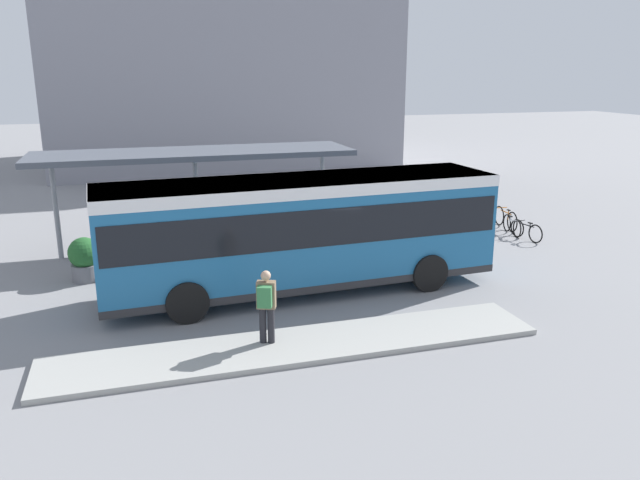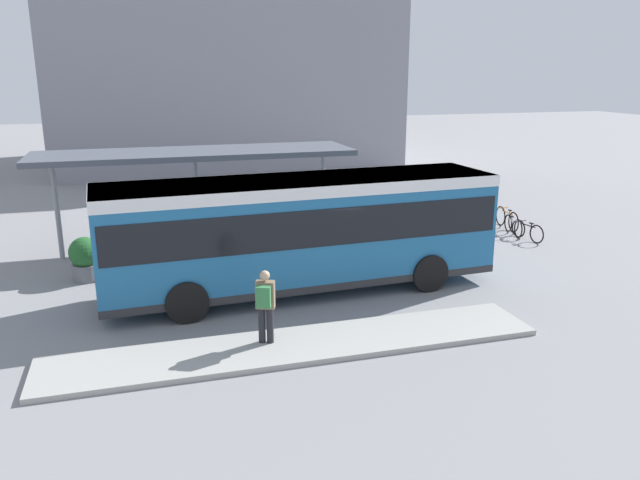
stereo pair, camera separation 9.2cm
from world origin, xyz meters
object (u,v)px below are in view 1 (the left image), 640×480
object	(u,v)px
bicycle_orange	(506,218)
potted_planter_near_shelter	(85,258)
bicycle_black	(526,231)
bicycle_white	(512,225)
pedestrian_waiting	(266,303)
city_bus	(301,226)

from	to	relation	value
bicycle_orange	potted_planter_near_shelter	xyz separation A→B (m)	(-14.92, -1.76, 0.27)
bicycle_black	bicycle_white	size ratio (longest dim) A/B	1.02
pedestrian_waiting	potted_planter_near_shelter	bearing A→B (deg)	55.56
pedestrian_waiting	bicycle_orange	distance (m)	13.38
bicycle_white	potted_planter_near_shelter	xyz separation A→B (m)	(-14.66, -0.92, 0.32)
pedestrian_waiting	city_bus	bearing A→B (deg)	-5.53
bicycle_white	bicycle_orange	size ratio (longest dim) A/B	0.85
city_bus	potted_planter_near_shelter	distance (m)	6.38
potted_planter_near_shelter	pedestrian_waiting	bearing A→B (deg)	-56.07
bicycle_black	pedestrian_waiting	bearing A→B (deg)	110.38
city_bus	bicycle_white	world-z (taller)	city_bus
city_bus	bicycle_black	bearing A→B (deg)	13.90
city_bus	pedestrian_waiting	xyz separation A→B (m)	(-1.70, -3.31, -0.75)
city_bus	pedestrian_waiting	bearing A→B (deg)	-120.10
city_bus	pedestrian_waiting	size ratio (longest dim) A/B	6.50
bicycle_orange	pedestrian_waiting	bearing A→B (deg)	130.69
bicycle_black	bicycle_white	bearing A→B (deg)	-6.95
bicycle_white	bicycle_black	bearing A→B (deg)	11.74
city_bus	bicycle_white	xyz separation A→B (m)	(8.96, 3.55, -1.48)
city_bus	bicycle_black	xyz separation A→B (m)	(8.99, 2.72, -1.47)
city_bus	bicycle_black	size ratio (longest dim) A/B	6.92
bicycle_orange	potted_planter_near_shelter	size ratio (longest dim) A/B	1.41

